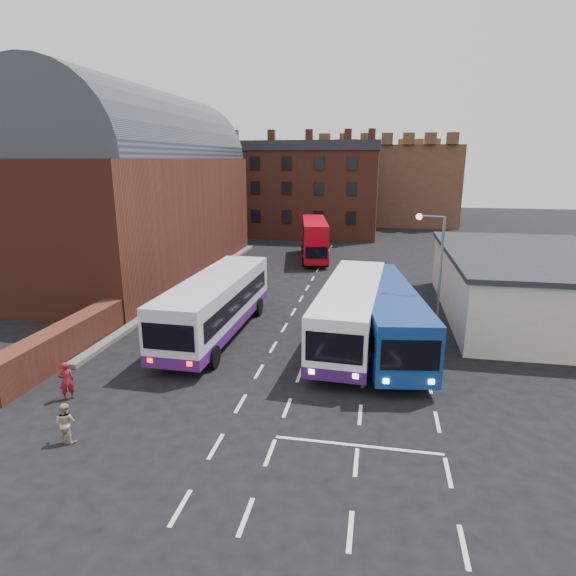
% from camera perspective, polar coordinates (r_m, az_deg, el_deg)
% --- Properties ---
extents(ground, '(180.00, 180.00, 0.00)m').
position_cam_1_polar(ground, '(21.63, -5.03, -12.48)').
color(ground, black).
extents(railway_station, '(12.00, 28.00, 16.00)m').
position_cam_1_polar(railway_station, '(44.67, -17.54, 11.36)').
color(railway_station, '#602B1E').
rests_on(railway_station, ground).
extents(forecourt_wall, '(1.20, 10.00, 1.80)m').
position_cam_1_polar(forecourt_wall, '(27.23, -25.13, -5.91)').
color(forecourt_wall, '#602B1E').
rests_on(forecourt_wall, ground).
extents(cream_building, '(10.40, 16.40, 4.25)m').
position_cam_1_polar(cream_building, '(34.72, 26.48, 0.42)').
color(cream_building, beige).
rests_on(cream_building, ground).
extents(brick_terrace, '(22.00, 10.00, 11.00)m').
position_cam_1_polar(brick_terrace, '(65.58, 0.69, 11.12)').
color(brick_terrace, brown).
rests_on(brick_terrace, ground).
extents(castle_keep, '(22.00, 22.00, 12.00)m').
position_cam_1_polar(castle_keep, '(84.53, 11.35, 12.05)').
color(castle_keep, brown).
rests_on(castle_keep, ground).
extents(bus_white_outbound, '(3.35, 12.65, 3.44)m').
position_cam_1_polar(bus_white_outbound, '(28.06, -8.52, -1.57)').
color(bus_white_outbound, silver).
rests_on(bus_white_outbound, ground).
extents(bus_white_inbound, '(3.69, 12.62, 3.40)m').
position_cam_1_polar(bus_white_inbound, '(26.70, 7.48, -2.44)').
color(bus_white_inbound, white).
rests_on(bus_white_inbound, ground).
extents(bus_blue, '(4.59, 12.53, 3.34)m').
position_cam_1_polar(bus_blue, '(26.41, 11.57, -2.91)').
color(bus_blue, navy).
rests_on(bus_blue, ground).
extents(bus_red_double, '(3.98, 10.32, 4.03)m').
position_cam_1_polar(bus_red_double, '(49.18, 3.15, 5.85)').
color(bus_red_double, '#BF0414').
rests_on(bus_red_double, ground).
extents(street_lamp, '(1.45, 0.53, 7.29)m').
position_cam_1_polar(street_lamp, '(25.97, 17.05, 1.98)').
color(street_lamp, slate).
rests_on(street_lamp, ground).
extents(pedestrian_red, '(0.73, 0.72, 1.69)m').
position_cam_1_polar(pedestrian_red, '(22.88, -24.79, -9.95)').
color(pedestrian_red, maroon).
rests_on(pedestrian_red, ground).
extents(pedestrian_beige, '(0.79, 0.64, 1.52)m').
position_cam_1_polar(pedestrian_beige, '(19.75, -24.85, -14.28)').
color(pedestrian_beige, tan).
rests_on(pedestrian_beige, ground).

